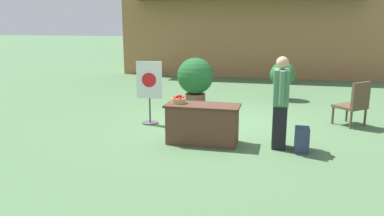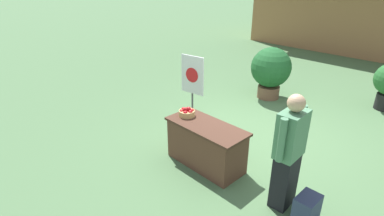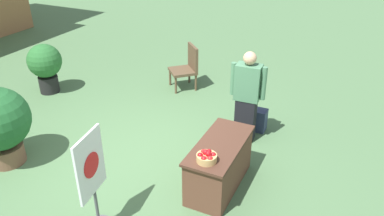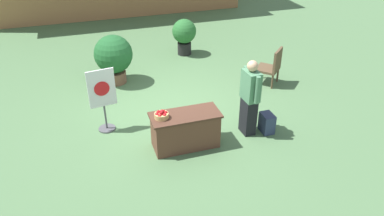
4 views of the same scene
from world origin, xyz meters
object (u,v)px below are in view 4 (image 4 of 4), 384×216
(patio_chair, at_px, (272,66))
(poster_board, at_px, (103,98))
(apple_basket, at_px, (162,115))
(person_visitor, at_px, (250,97))
(potted_plant_far_right, at_px, (114,56))
(display_table, at_px, (185,130))
(potted_plant_near_right, at_px, (184,34))
(backpack, at_px, (267,123))

(patio_chair, bearing_deg, poster_board, 57.20)
(apple_basket, bearing_deg, person_visitor, 1.72)
(patio_chair, bearing_deg, potted_plant_far_right, 26.60)
(display_table, relative_size, apple_basket, 5.04)
(apple_basket, xyz_separation_m, potted_plant_far_right, (-0.46, 3.30, -0.06))
(person_visitor, distance_m, patio_chair, 2.46)
(display_table, relative_size, potted_plant_far_right, 1.05)
(poster_board, bearing_deg, potted_plant_far_right, 158.84)
(person_visitor, bearing_deg, poster_board, -22.50)
(potted_plant_near_right, relative_size, potted_plant_far_right, 0.85)
(apple_basket, bearing_deg, backpack, -1.36)
(apple_basket, distance_m, backpack, 2.32)
(potted_plant_near_right, xyz_separation_m, potted_plant_far_right, (-2.31, -1.33, 0.09))
(backpack, height_order, potted_plant_near_right, potted_plant_near_right)
(apple_basket, height_order, poster_board, poster_board)
(potted_plant_near_right, bearing_deg, backpack, -85.13)
(apple_basket, xyz_separation_m, person_visitor, (1.85, 0.06, 0.03))
(person_visitor, distance_m, backpack, 0.75)
(person_visitor, distance_m, potted_plant_far_right, 3.99)
(backpack, distance_m, potted_plant_far_right, 4.34)
(display_table, relative_size, person_visitor, 0.83)
(poster_board, bearing_deg, patio_chair, 92.97)
(display_table, xyz_separation_m, patio_chair, (2.94, 1.95, 0.16))
(apple_basket, height_order, potted_plant_far_right, potted_plant_far_right)
(apple_basket, relative_size, potted_plant_near_right, 0.24)
(patio_chair, xyz_separation_m, potted_plant_near_right, (-1.55, 2.69, 0.13))
(apple_basket, relative_size, backpack, 0.64)
(display_table, height_order, potted_plant_far_right, potted_plant_far_right)
(person_visitor, bearing_deg, backpack, 162.05)
(display_table, distance_m, person_visitor, 1.46)
(poster_board, bearing_deg, potted_plant_near_right, 133.35)
(display_table, height_order, apple_basket, apple_basket)
(person_visitor, xyz_separation_m, potted_plant_far_right, (-2.31, 3.24, -0.09))
(display_table, xyz_separation_m, potted_plant_near_right, (1.39, 4.64, 0.29))
(patio_chair, bearing_deg, apple_basket, 75.72)
(poster_board, distance_m, potted_plant_far_right, 2.28)
(display_table, bearing_deg, apple_basket, 178.88)
(display_table, xyz_separation_m, backpack, (1.78, -0.04, -0.16))
(backpack, relative_size, potted_plant_near_right, 0.38)
(backpack, bearing_deg, patio_chair, 60.00)
(potted_plant_near_right, bearing_deg, poster_board, -128.44)
(display_table, relative_size, potted_plant_near_right, 1.23)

